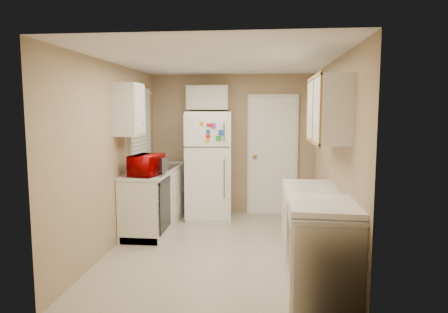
# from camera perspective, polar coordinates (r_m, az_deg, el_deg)

# --- Properties ---
(floor) EXTENTS (3.80, 3.80, 0.00)m
(floor) POSITION_cam_1_polar(r_m,az_deg,el_deg) (5.34, -0.55, -12.99)
(floor) COLOR beige
(floor) RESTS_ON ground
(ceiling) EXTENTS (3.80, 3.80, 0.00)m
(ceiling) POSITION_cam_1_polar(r_m,az_deg,el_deg) (5.06, -0.58, 13.51)
(ceiling) COLOR white
(ceiling) RESTS_ON floor
(wall_left) EXTENTS (3.80, 3.80, 0.00)m
(wall_left) POSITION_cam_1_polar(r_m,az_deg,el_deg) (5.40, -15.50, 0.08)
(wall_left) COLOR tan
(wall_left) RESTS_ON floor
(wall_right) EXTENTS (3.80, 3.80, 0.00)m
(wall_right) POSITION_cam_1_polar(r_m,az_deg,el_deg) (5.10, 15.25, -0.28)
(wall_right) COLOR tan
(wall_right) RESTS_ON floor
(wall_back) EXTENTS (2.80, 2.80, 0.00)m
(wall_back) POSITION_cam_1_polar(r_m,az_deg,el_deg) (6.95, 1.16, 1.76)
(wall_back) COLOR tan
(wall_back) RESTS_ON floor
(wall_front) EXTENTS (2.80, 2.80, 0.00)m
(wall_front) POSITION_cam_1_polar(r_m,az_deg,el_deg) (3.20, -4.32, -4.14)
(wall_front) COLOR tan
(wall_front) RESTS_ON floor
(left_counter) EXTENTS (0.60, 1.80, 0.90)m
(left_counter) POSITION_cam_1_polar(r_m,az_deg,el_deg) (6.27, -9.73, -5.81)
(left_counter) COLOR silver
(left_counter) RESTS_ON floor
(dishwasher) EXTENTS (0.03, 0.58, 0.72)m
(dishwasher) POSITION_cam_1_polar(r_m,az_deg,el_deg) (5.63, -8.50, -6.83)
(dishwasher) COLOR black
(dishwasher) RESTS_ON floor
(sink) EXTENTS (0.54, 0.74, 0.16)m
(sink) POSITION_cam_1_polar(r_m,az_deg,el_deg) (6.34, -9.44, -1.90)
(sink) COLOR gray
(sink) RESTS_ON left_counter
(microwave) EXTENTS (0.55, 0.35, 0.34)m
(microwave) POSITION_cam_1_polar(r_m,az_deg,el_deg) (5.58, -10.99, -1.13)
(microwave) COLOR #9B0001
(microwave) RESTS_ON left_counter
(soap_bottle) EXTENTS (0.08, 0.08, 0.17)m
(soap_bottle) POSITION_cam_1_polar(r_m,az_deg,el_deg) (6.58, -9.31, -0.36)
(soap_bottle) COLOR silver
(soap_bottle) RESTS_ON left_counter
(window_blinds) EXTENTS (0.10, 0.98, 1.08)m
(window_blinds) POSITION_cam_1_polar(r_m,az_deg,el_deg) (6.35, -11.84, 4.77)
(window_blinds) COLOR silver
(window_blinds) RESTS_ON wall_left
(upper_cabinet_left) EXTENTS (0.30, 0.45, 0.70)m
(upper_cabinet_left) POSITION_cam_1_polar(r_m,az_deg,el_deg) (5.52, -13.41, 6.53)
(upper_cabinet_left) COLOR silver
(upper_cabinet_left) RESTS_ON wall_left
(refrigerator) EXTENTS (0.79, 0.77, 1.77)m
(refrigerator) POSITION_cam_1_polar(r_m,az_deg,el_deg) (6.64, -2.15, -1.22)
(refrigerator) COLOR white
(refrigerator) RESTS_ON floor
(cabinet_over_fridge) EXTENTS (0.70, 0.30, 0.40)m
(cabinet_over_fridge) POSITION_cam_1_polar(r_m,az_deg,el_deg) (6.82, -2.32, 8.39)
(cabinet_over_fridge) COLOR silver
(cabinet_over_fridge) RESTS_ON wall_back
(interior_door) EXTENTS (0.86, 0.06, 2.08)m
(interior_door) POSITION_cam_1_polar(r_m,az_deg,el_deg) (6.90, 6.93, 0.18)
(interior_door) COLOR white
(interior_door) RESTS_ON floor
(right_counter) EXTENTS (0.60, 2.00, 0.90)m
(right_counter) POSITION_cam_1_polar(r_m,az_deg,el_deg) (4.44, 12.78, -11.16)
(right_counter) COLOR silver
(right_counter) RESTS_ON floor
(stove) EXTENTS (0.69, 0.83, 0.97)m
(stove) POSITION_cam_1_polar(r_m,az_deg,el_deg) (3.90, 14.27, -13.20)
(stove) COLOR white
(stove) RESTS_ON floor
(upper_cabinet_right) EXTENTS (0.30, 1.20, 0.70)m
(upper_cabinet_right) POSITION_cam_1_polar(r_m,az_deg,el_deg) (4.55, 14.65, 6.48)
(upper_cabinet_right) COLOR silver
(upper_cabinet_right) RESTS_ON wall_right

